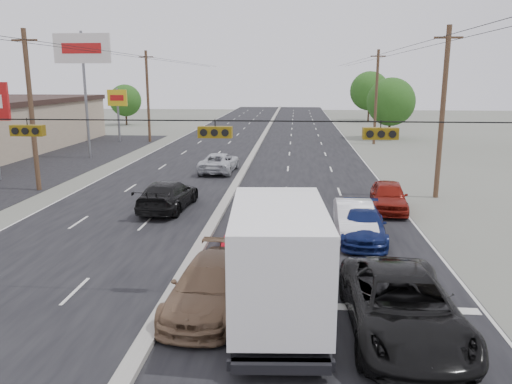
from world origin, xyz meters
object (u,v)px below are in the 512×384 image
(queue_car_b, at_px, (354,219))
(oncoming_far, at_px, (219,163))
(tree_left_far, at_px, (125,100))
(tree_right_mid, at_px, (391,102))
(box_truck, at_px, (278,260))
(red_sedan, at_px, (250,234))
(queue_car_a, at_px, (262,202))
(queue_car_d, at_px, (363,225))
(utility_pole_left_b, at_px, (31,110))
(black_suv, at_px, (402,307))
(queue_car_e, at_px, (389,196))
(pole_sign_far, at_px, (118,102))
(tree_right_far, at_px, (370,91))
(utility_pole_right_c, at_px, (376,97))
(oncoming_near, at_px, (168,195))
(tan_sedan, at_px, (210,286))
(utility_pole_right_b, at_px, (442,112))
(utility_pole_left_c, at_px, (148,96))
(pole_sign_billboard, at_px, (83,57))

(queue_car_b, bearing_deg, oncoming_far, 119.81)
(tree_left_far, distance_m, tree_right_mid, 39.93)
(box_truck, relative_size, red_sedan, 1.62)
(queue_car_a, height_order, queue_car_d, queue_car_d)
(utility_pole_left_b, relative_size, black_suv, 1.56)
(queue_car_e, bearing_deg, pole_sign_far, 137.15)
(queue_car_d, bearing_deg, black_suv, -85.88)
(tree_right_mid, height_order, tree_right_far, tree_right_far)
(box_truck, height_order, black_suv, box_truck)
(red_sedan, distance_m, oncoming_far, 18.13)
(queue_car_e, bearing_deg, utility_pole_right_c, 88.81)
(utility_pole_right_c, relative_size, red_sedan, 2.21)
(box_truck, bearing_deg, black_suv, -15.69)
(tree_right_far, bearing_deg, oncoming_near, -107.75)
(tree_left_far, bearing_deg, box_truck, -67.45)
(oncoming_far, bearing_deg, queue_car_e, 138.55)
(tree_right_mid, bearing_deg, tan_sedan, -106.50)
(utility_pole_right_b, distance_m, tree_right_mid, 30.11)
(red_sedan, bearing_deg, tan_sedan, -92.54)
(utility_pole_right_c, bearing_deg, queue_car_d, -99.28)
(utility_pole_left_c, height_order, utility_pole_right_b, same)
(tree_right_far, relative_size, oncoming_near, 1.48)
(tree_right_far, xyz_separation_m, red_sedan, (-13.84, -65.52, -4.21))
(tree_right_mid, distance_m, oncoming_far, 28.60)
(utility_pole_left_c, distance_m, queue_car_b, 38.46)
(black_suv, distance_m, queue_car_b, 9.13)
(tree_right_far, bearing_deg, queue_car_a, -102.92)
(utility_pole_left_b, xyz_separation_m, queue_car_d, (19.50, -8.65, -4.40))
(pole_sign_far, height_order, red_sedan, pole_sign_far)
(tree_right_mid, height_order, queue_car_b, tree_right_mid)
(utility_pole_left_c, height_order, pole_sign_far, utility_pole_left_c)
(utility_pole_right_b, height_order, tree_right_mid, utility_pole_right_b)
(pole_sign_far, xyz_separation_m, tree_right_far, (32.00, 30.00, 0.55))
(tan_sedan, bearing_deg, oncoming_far, 103.15)
(tree_right_mid, bearing_deg, box_truck, -103.90)
(utility_pole_right_b, bearing_deg, utility_pole_left_b, 180.00)
(tree_right_far, distance_m, queue_car_e, 58.95)
(red_sedan, relative_size, black_suv, 0.71)
(utility_pole_left_b, height_order, queue_car_a, utility_pole_left_b)
(tree_left_far, xyz_separation_m, tree_right_mid, (37.00, -15.00, 0.62))
(utility_pole_left_c, relative_size, oncoming_far, 1.89)
(pole_sign_billboard, relative_size, oncoming_far, 2.07)
(utility_pole_right_c, xyz_separation_m, red_sedan, (-10.34, -35.52, -4.36))
(queue_car_b, height_order, queue_car_e, queue_car_e)
(tree_left_far, bearing_deg, red_sedan, -66.49)
(oncoming_near, bearing_deg, tan_sedan, 114.35)
(red_sedan, bearing_deg, tree_left_far, 118.95)
(utility_pole_right_c, xyz_separation_m, queue_car_d, (-5.50, -33.65, -4.40))
(box_truck, bearing_deg, tree_right_far, 76.38)
(utility_pole_right_c, bearing_deg, tree_right_mid, 63.43)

